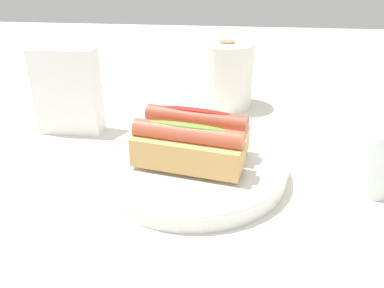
{
  "coord_description": "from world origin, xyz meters",
  "views": [
    {
      "loc": [
        0.08,
        -0.51,
        0.3
      ],
      "look_at": [
        0.03,
        -0.02,
        0.05
      ],
      "focal_mm": 36.78,
      "sensor_mm": 36.0,
      "label": 1
    }
  ],
  "objects_px": {
    "serving_bowl": "(192,165)",
    "paper_towel_roll": "(226,75)",
    "napkin_box": "(68,91)",
    "hotdog_front": "(188,148)",
    "water_glass": "(372,161)",
    "hotdog_back": "(196,131)"
  },
  "relations": [
    {
      "from": "napkin_box",
      "to": "hotdog_front",
      "type": "bearing_deg",
      "value": -34.16
    },
    {
      "from": "water_glass",
      "to": "paper_towel_roll",
      "type": "xyz_separation_m",
      "value": [
        -0.21,
        0.3,
        0.02
      ]
    },
    {
      "from": "hotdog_back",
      "to": "napkin_box",
      "type": "distance_m",
      "value": 0.26
    },
    {
      "from": "hotdog_back",
      "to": "water_glass",
      "type": "distance_m",
      "value": 0.24
    },
    {
      "from": "hotdog_front",
      "to": "water_glass",
      "type": "distance_m",
      "value": 0.25
    },
    {
      "from": "hotdog_back",
      "to": "napkin_box",
      "type": "bearing_deg",
      "value": 156.64
    },
    {
      "from": "serving_bowl",
      "to": "hotdog_front",
      "type": "height_order",
      "value": "hotdog_front"
    },
    {
      "from": "hotdog_front",
      "to": "hotdog_back",
      "type": "height_order",
      "value": "same"
    },
    {
      "from": "water_glass",
      "to": "hotdog_back",
      "type": "bearing_deg",
      "value": 171.6
    },
    {
      "from": "water_glass",
      "to": "paper_towel_roll",
      "type": "height_order",
      "value": "paper_towel_roll"
    },
    {
      "from": "water_glass",
      "to": "paper_towel_roll",
      "type": "bearing_deg",
      "value": 124.86
    },
    {
      "from": "serving_bowl",
      "to": "hotdog_back",
      "type": "height_order",
      "value": "hotdog_back"
    },
    {
      "from": "serving_bowl",
      "to": "napkin_box",
      "type": "height_order",
      "value": "napkin_box"
    },
    {
      "from": "serving_bowl",
      "to": "hotdog_front",
      "type": "xyz_separation_m",
      "value": [
        -0.0,
        -0.03,
        0.04
      ]
    },
    {
      "from": "hotdog_front",
      "to": "paper_towel_roll",
      "type": "relative_size",
      "value": 1.17
    },
    {
      "from": "serving_bowl",
      "to": "napkin_box",
      "type": "distance_m",
      "value": 0.27
    },
    {
      "from": "napkin_box",
      "to": "serving_bowl",
      "type": "bearing_deg",
      "value": -28.91
    },
    {
      "from": "serving_bowl",
      "to": "paper_towel_roll",
      "type": "relative_size",
      "value": 2.04
    },
    {
      "from": "paper_towel_roll",
      "to": "napkin_box",
      "type": "bearing_deg",
      "value": -149.07
    },
    {
      "from": "serving_bowl",
      "to": "water_glass",
      "type": "distance_m",
      "value": 0.25
    },
    {
      "from": "hotdog_front",
      "to": "water_glass",
      "type": "bearing_deg",
      "value": 4.42
    },
    {
      "from": "serving_bowl",
      "to": "napkin_box",
      "type": "bearing_deg",
      "value": 150.94
    }
  ]
}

